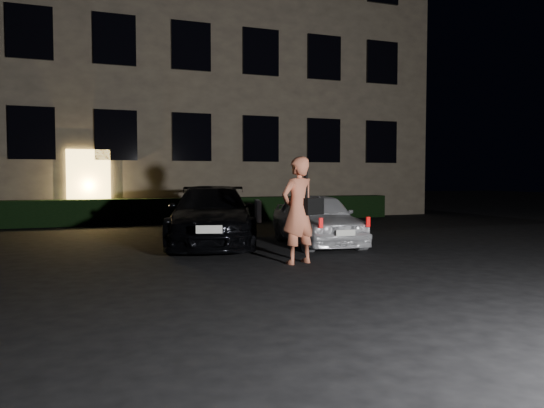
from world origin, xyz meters
name	(u,v)px	position (x,y,z in m)	size (l,w,h in m)	color
ground	(330,273)	(0.00, 0.00, 0.00)	(80.00, 80.00, 0.00)	black
building	(171,73)	(0.00, 14.99, 6.00)	(20.00, 8.11, 12.00)	brown
hedge	(195,210)	(0.00, 10.50, 0.42)	(15.00, 0.70, 0.85)	black
sedan	(212,215)	(-0.92, 4.36, 0.69)	(3.08, 5.06, 1.37)	black
hatch	(317,219)	(1.36, 3.41, 0.61)	(1.83, 3.74, 1.23)	silver
man	(298,210)	(-0.10, 1.10, 0.99)	(0.90, 0.66, 1.96)	#D5714F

